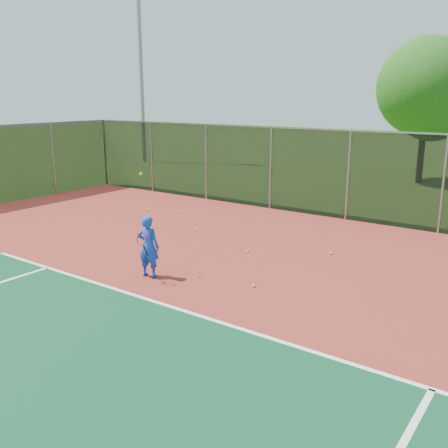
% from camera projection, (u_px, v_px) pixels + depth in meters
% --- Properties ---
extents(court_apron, '(30.00, 20.00, 0.02)m').
position_uv_depth(court_apron, '(276.00, 377.00, 7.49)').
color(court_apron, maroon).
rests_on(court_apron, ground).
extents(fence_back, '(30.00, 0.06, 3.03)m').
position_uv_depth(fence_back, '(443.00, 183.00, 14.98)').
color(fence_back, black).
rests_on(fence_back, court_apron).
extents(tennis_player, '(0.60, 0.64, 2.42)m').
position_uv_depth(tennis_player, '(148.00, 246.00, 11.48)').
color(tennis_player, blue).
rests_on(tennis_player, court_apron).
extents(practice_ball_0, '(0.07, 0.07, 0.07)m').
position_uv_depth(practice_ball_0, '(331.00, 253.00, 13.28)').
color(practice_ball_0, yellow).
rests_on(practice_ball_0, court_apron).
extents(practice_ball_1, '(0.07, 0.07, 0.07)m').
position_uv_depth(practice_ball_1, '(248.00, 251.00, 13.45)').
color(practice_ball_1, yellow).
rests_on(practice_ball_1, court_apron).
extents(practice_ball_2, '(0.07, 0.07, 0.07)m').
position_uv_depth(practice_ball_2, '(178.00, 212.00, 17.98)').
color(practice_ball_2, yellow).
rests_on(practice_ball_2, court_apron).
extents(practice_ball_4, '(0.07, 0.07, 0.07)m').
position_uv_depth(practice_ball_4, '(148.00, 210.00, 18.33)').
color(practice_ball_4, yellow).
rests_on(practice_ball_4, court_apron).
extents(practice_ball_5, '(0.07, 0.07, 0.07)m').
position_uv_depth(practice_ball_5, '(196.00, 230.00, 15.60)').
color(practice_ball_5, yellow).
rests_on(practice_ball_5, court_apron).
extents(practice_ball_7, '(0.07, 0.07, 0.07)m').
position_uv_depth(practice_ball_7, '(191.00, 219.00, 17.00)').
color(practice_ball_7, yellow).
rests_on(practice_ball_7, court_apron).
extents(practice_ball_8, '(0.07, 0.07, 0.07)m').
position_uv_depth(practice_ball_8, '(254.00, 286.00, 10.99)').
color(practice_ball_8, yellow).
rests_on(practice_ball_8, court_apron).
extents(floodlight_nw, '(0.90, 0.40, 12.62)m').
position_uv_depth(floodlight_nw, '(140.00, 46.00, 30.46)').
color(floodlight_nw, gray).
rests_on(floodlight_nw, ground).
extents(tree_back_left, '(4.65, 4.65, 6.83)m').
position_uv_depth(tree_back_left, '(429.00, 92.00, 23.23)').
color(tree_back_left, '#322212').
rests_on(tree_back_left, ground).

